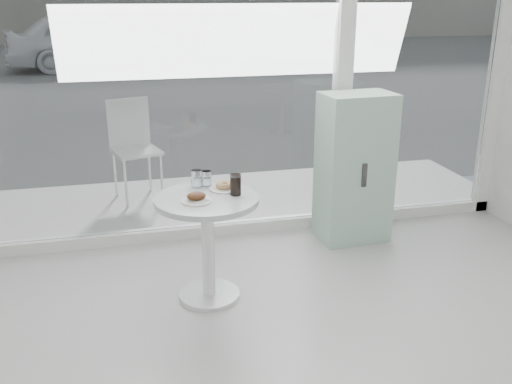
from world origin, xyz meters
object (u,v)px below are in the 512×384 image
object	(u,v)px
mint_cabinet	(354,168)
cola_glass	(236,185)
plate_fritter	(197,198)
water_tumbler_a	(197,180)
main_table	(207,227)
plate_donut	(225,187)
water_tumbler_b	(207,179)
car_white	(91,40)
car_silver	(288,36)
patio_chair	(133,143)

from	to	relation	value
mint_cabinet	cola_glass	size ratio (longest dim) A/B	8.88
plate_fritter	water_tumbler_a	xyz separation A→B (m)	(0.04, 0.30, 0.03)
main_table	plate_fritter	distance (m)	0.27
plate_donut	water_tumbler_b	bearing A→B (deg)	135.39
car_white	plate_donut	size ratio (longest dim) A/B	21.27
car_white	plate_fritter	world-z (taller)	car_white
car_silver	plate_donut	size ratio (longest dim) A/B	22.09
car_white	water_tumbler_a	world-z (taller)	car_white
car_silver	plate_donut	distance (m)	14.29
patio_chair	cola_glass	distance (m)	2.28
water_tumbler_a	cola_glass	size ratio (longest dim) A/B	0.87
main_table	water_tumbler_b	distance (m)	0.36
mint_cabinet	water_tumbler_b	distance (m)	1.48
main_table	water_tumbler_b	bearing A→B (deg)	80.27
main_table	patio_chair	xyz separation A→B (m)	(-0.42, 2.18, 0.08)
car_silver	plate_fritter	bearing A→B (deg)	178.42
mint_cabinet	cola_glass	bearing A→B (deg)	-151.94
plate_donut	water_tumbler_b	distance (m)	0.16
main_table	patio_chair	world-z (taller)	patio_chair
plate_fritter	water_tumbler_b	bearing A→B (deg)	69.38
car_silver	water_tumbler_b	distance (m)	14.22
water_tumbler_a	cola_glass	bearing A→B (deg)	-43.50
water_tumbler_a	water_tumbler_b	xyz separation A→B (m)	(0.07, 0.01, -0.01)
car_white	cola_glass	xyz separation A→B (m)	(1.35, -13.56, 0.04)
water_tumbler_b	car_white	bearing A→B (deg)	95.07
patio_chair	water_tumbler_a	world-z (taller)	patio_chair
car_silver	water_tumbler_a	bearing A→B (deg)	178.19
main_table	mint_cabinet	bearing A→B (deg)	28.17
main_table	patio_chair	size ratio (longest dim) A/B	0.76
patio_chair	car_silver	distance (m)	12.58
plate_fritter	plate_donut	bearing A→B (deg)	41.13
water_tumbler_b	patio_chair	bearing A→B (deg)	103.23
patio_chair	plate_donut	xyz separation A→B (m)	(0.57, -2.05, 0.16)
patio_chair	plate_donut	size ratio (longest dim) A/B	4.64
car_white	plate_donut	xyz separation A→B (m)	(1.29, -13.43, -0.01)
car_white	water_tumbler_b	distance (m)	13.37
mint_cabinet	plate_donut	world-z (taller)	mint_cabinet
patio_chair	car_white	xyz separation A→B (m)	(-0.73, 11.38, 0.17)
mint_cabinet	car_white	distance (m)	13.05
main_table	water_tumbler_b	size ratio (longest dim) A/B	6.86
car_silver	cola_glass	world-z (taller)	car_silver
main_table	water_tumbler_a	distance (m)	0.36
mint_cabinet	car_white	size ratio (longest dim) A/B	0.28
main_table	plate_fritter	xyz separation A→B (m)	(-0.08, -0.07, 0.25)
patio_chair	cola_glass	xyz separation A→B (m)	(0.62, -2.18, 0.21)
car_white	water_tumbler_b	world-z (taller)	car_white
car_silver	plate_donut	xyz separation A→B (m)	(-4.51, -13.56, -0.01)
water_tumbler_b	cola_glass	world-z (taller)	cola_glass
mint_cabinet	water_tumbler_a	bearing A→B (deg)	-163.83
water_tumbler_a	cola_glass	distance (m)	0.33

